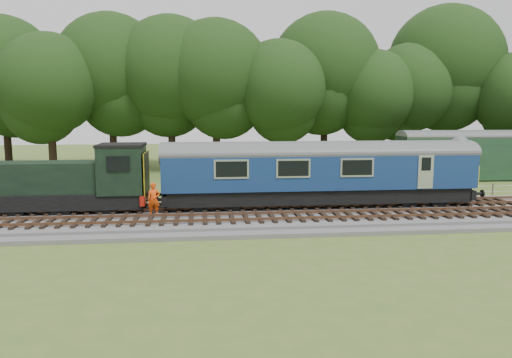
{
  "coord_description": "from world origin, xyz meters",
  "views": [
    {
      "loc": [
        -1.5,
        -26.77,
        6.02
      ],
      "look_at": [
        1.57,
        1.4,
        2.0
      ],
      "focal_mm": 35.0,
      "sensor_mm": 36.0,
      "label": 1
    }
  ],
  "objects": [
    {
      "name": "track_south",
      "position": [
        0.0,
        -1.6,
        0.42
      ],
      "size": [
        67.2,
        2.4,
        0.21
      ],
      "color": "black",
      "rests_on": "ballast"
    },
    {
      "name": "shunter_loco",
      "position": [
        -8.64,
        1.4,
        1.97
      ],
      "size": [
        8.91,
        2.6,
        3.38
      ],
      "color": "black",
      "rests_on": "ground"
    },
    {
      "name": "track_north",
      "position": [
        0.0,
        1.4,
        0.42
      ],
      "size": [
        67.2,
        2.4,
        0.21
      ],
      "color": "black",
      "rests_on": "ballast"
    },
    {
      "name": "tree_line",
      "position": [
        0.0,
        22.0,
        0.0
      ],
      "size": [
        70.0,
        8.0,
        18.0
      ],
      "primitive_type": null,
      "color": "black",
      "rests_on": "ground"
    },
    {
      "name": "parked_coach",
      "position": [
        23.12,
        13.03,
        2.31
      ],
      "size": [
        16.22,
        3.41,
        4.12
      ],
      "rotation": [
        0.0,
        0.0,
        -0.04
      ],
      "color": "#16321F",
      "rests_on": "ground"
    },
    {
      "name": "ballast",
      "position": [
        0.0,
        0.0,
        0.17
      ],
      "size": [
        70.0,
        7.0,
        0.35
      ],
      "primitive_type": "cube",
      "color": "#4C4C4F",
      "rests_on": "ground"
    },
    {
      "name": "shed",
      "position": [
        18.48,
        15.64,
        1.38
      ],
      "size": [
        3.86,
        3.86,
        2.72
      ],
      "rotation": [
        0.0,
        0.0,
        0.18
      ],
      "color": "#16321F",
      "rests_on": "ground"
    },
    {
      "name": "dmu_railcar",
      "position": [
        5.29,
        1.4,
        2.61
      ],
      "size": [
        18.05,
        2.86,
        3.88
      ],
      "color": "black",
      "rests_on": "ground"
    },
    {
      "name": "fence",
      "position": [
        0.0,
        4.5,
        0.0
      ],
      "size": [
        64.0,
        0.12,
        1.0
      ],
      "primitive_type": null,
      "color": "#6B6054",
      "rests_on": "ground"
    },
    {
      "name": "ground",
      "position": [
        0.0,
        0.0,
        0.0
      ],
      "size": [
        120.0,
        120.0,
        0.0
      ],
      "primitive_type": "plane",
      "color": "#426625",
      "rests_on": "ground"
    },
    {
      "name": "worker",
      "position": [
        -4.07,
        -0.39,
        1.24
      ],
      "size": [
        0.69,
        0.48,
        1.79
      ],
      "primitive_type": "imported",
      "rotation": [
        0.0,
        0.0,
        0.09
      ],
      "color": "#EE460C",
      "rests_on": "ballast"
    }
  ]
}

